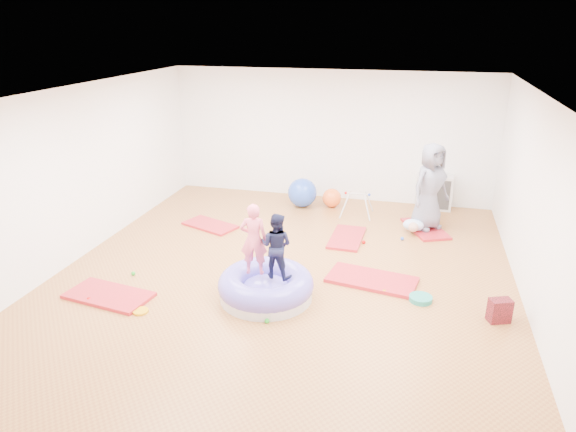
# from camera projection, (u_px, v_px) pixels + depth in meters

# --- Properties ---
(room) EXTENTS (7.01, 8.01, 2.81)m
(room) POSITION_uv_depth(u_px,v_px,m) (283.00, 191.00, 7.53)
(room) COLOR #A97439
(room) RESTS_ON ground
(gym_mat_front_left) EXTENTS (1.31, 0.79, 0.05)m
(gym_mat_front_left) POSITION_uv_depth(u_px,v_px,m) (109.00, 295.00, 7.42)
(gym_mat_front_left) COLOR #B5242F
(gym_mat_front_left) RESTS_ON ground
(gym_mat_mid_left) EXTENTS (1.18, 0.88, 0.04)m
(gym_mat_mid_left) POSITION_uv_depth(u_px,v_px,m) (210.00, 225.00, 9.97)
(gym_mat_mid_left) COLOR #B5242F
(gym_mat_mid_left) RESTS_ON ground
(gym_mat_center_back) EXTENTS (0.59, 1.13, 0.05)m
(gym_mat_center_back) POSITION_uv_depth(u_px,v_px,m) (347.00, 238.00, 9.39)
(gym_mat_center_back) COLOR #B5242F
(gym_mat_center_back) RESTS_ON ground
(gym_mat_right) EXTENTS (1.43, 0.88, 0.06)m
(gym_mat_right) POSITION_uv_depth(u_px,v_px,m) (372.00, 280.00, 7.86)
(gym_mat_right) COLOR #B5242F
(gym_mat_right) RESTS_ON ground
(gym_mat_rear_right) EXTENTS (0.97, 1.25, 0.05)m
(gym_mat_rear_right) POSITION_uv_depth(u_px,v_px,m) (425.00, 229.00, 9.80)
(gym_mat_rear_right) COLOR #B5242F
(gym_mat_rear_right) RESTS_ON ground
(inflatable_cushion) EXTENTS (1.38, 1.38, 0.43)m
(inflatable_cushion) POSITION_uv_depth(u_px,v_px,m) (266.00, 287.00, 7.36)
(inflatable_cushion) COLOR silver
(inflatable_cushion) RESTS_ON ground
(child_pink) EXTENTS (0.42, 0.31, 1.06)m
(child_pink) POSITION_uv_depth(u_px,v_px,m) (254.00, 236.00, 7.17)
(child_pink) COLOR #FB647F
(child_pink) RESTS_ON inflatable_cushion
(child_navy) EXTENTS (0.51, 0.42, 0.95)m
(child_navy) POSITION_uv_depth(u_px,v_px,m) (276.00, 242.00, 7.10)
(child_navy) COLOR #131632
(child_navy) RESTS_ON inflatable_cushion
(adult_caregiver) EXTENTS (0.94, 0.93, 1.64)m
(adult_caregiver) POSITION_uv_depth(u_px,v_px,m) (430.00, 187.00, 9.51)
(adult_caregiver) COLOR slate
(adult_caregiver) RESTS_ON gym_mat_rear_right
(infant) EXTENTS (0.39, 0.40, 0.23)m
(infant) POSITION_uv_depth(u_px,v_px,m) (413.00, 225.00, 9.58)
(infant) COLOR #AFD0FF
(infant) RESTS_ON gym_mat_rear_right
(ball_pit_balls) EXTENTS (4.64, 3.39, 0.07)m
(ball_pit_balls) POSITION_uv_depth(u_px,v_px,m) (292.00, 270.00, 8.16)
(ball_pit_balls) COLOR green
(ball_pit_balls) RESTS_ON ground
(exercise_ball_blue) EXTENTS (0.62, 0.62, 0.62)m
(exercise_ball_blue) POSITION_uv_depth(u_px,v_px,m) (302.00, 193.00, 10.94)
(exercise_ball_blue) COLOR blue
(exercise_ball_blue) RESTS_ON ground
(exercise_ball_orange) EXTENTS (0.40, 0.40, 0.40)m
(exercise_ball_orange) POSITION_uv_depth(u_px,v_px,m) (332.00, 198.00, 10.95)
(exercise_ball_orange) COLOR orange
(exercise_ball_orange) RESTS_ON ground
(infant_play_gym) EXTENTS (0.64, 0.61, 0.49)m
(infant_play_gym) POSITION_uv_depth(u_px,v_px,m) (357.00, 201.00, 10.40)
(infant_play_gym) COLOR silver
(infant_play_gym) RESTS_ON ground
(cube_shelf) EXTENTS (0.73, 0.36, 0.73)m
(cube_shelf) POSITION_uv_depth(u_px,v_px,m) (434.00, 192.00, 10.80)
(cube_shelf) COLOR silver
(cube_shelf) RESTS_ON ground
(balance_disc) EXTENTS (0.33, 0.33, 0.07)m
(balance_disc) POSITION_uv_depth(u_px,v_px,m) (421.00, 299.00, 7.31)
(balance_disc) COLOR teal
(balance_disc) RESTS_ON ground
(backpack) EXTENTS (0.33, 0.27, 0.33)m
(backpack) POSITION_uv_depth(u_px,v_px,m) (500.00, 310.00, 6.77)
(backpack) COLOR maroon
(backpack) RESTS_ON ground
(yellow_toy) EXTENTS (0.21, 0.21, 0.03)m
(yellow_toy) POSITION_uv_depth(u_px,v_px,m) (141.00, 311.00, 7.03)
(yellow_toy) COLOR #DF9E09
(yellow_toy) RESTS_ON ground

